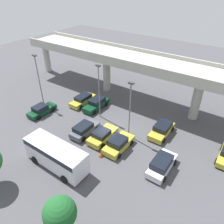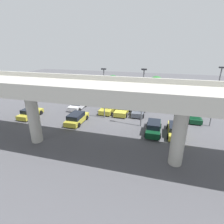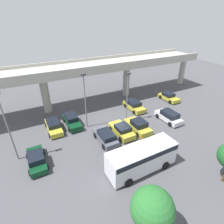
# 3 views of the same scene
# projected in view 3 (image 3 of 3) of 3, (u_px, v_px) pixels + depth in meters

# --- Properties ---
(ground_plane) EXTENTS (102.37, 102.37, 0.00)m
(ground_plane) POSITION_uv_depth(u_px,v_px,m) (118.00, 130.00, 25.78)
(ground_plane) COLOR #4C4C51
(highway_overpass) EXTENTS (49.08, 6.51, 7.78)m
(highway_overpass) POSITION_uv_depth(u_px,v_px,m) (89.00, 70.00, 30.91)
(highway_overpass) COLOR #ADAAA0
(highway_overpass) RESTS_ON ground_plane
(parked_car_0) EXTENTS (2.01, 4.49, 1.49)m
(parked_car_0) POSITION_uv_depth(u_px,v_px,m) (37.00, 159.00, 19.47)
(parked_car_0) COLOR #0C381E
(parked_car_0) RESTS_ON ground_plane
(parked_car_1) EXTENTS (2.03, 4.83, 1.46)m
(parked_car_1) POSITION_uv_depth(u_px,v_px,m) (54.00, 126.00, 25.39)
(parked_car_1) COLOR gold
(parked_car_1) RESTS_ON ground_plane
(parked_car_2) EXTENTS (2.02, 4.85, 1.63)m
(parked_car_2) POSITION_uv_depth(u_px,v_px,m) (72.00, 121.00, 26.59)
(parked_car_2) COLOR #0C381E
(parked_car_2) RESTS_ON ground_plane
(parked_car_3) EXTENTS (2.09, 4.38, 1.55)m
(parked_car_3) POSITION_uv_depth(u_px,v_px,m) (106.00, 137.00, 23.03)
(parked_car_3) COLOR #515660
(parked_car_3) RESTS_ON ground_plane
(parked_car_4) EXTENTS (2.20, 4.48, 1.53)m
(parked_car_4) POSITION_uv_depth(u_px,v_px,m) (122.00, 130.00, 24.48)
(parked_car_4) COLOR gold
(parked_car_4) RESTS_ON ground_plane
(parked_car_5) EXTENTS (2.25, 4.56, 1.65)m
(parked_car_5) POSITION_uv_depth(u_px,v_px,m) (138.00, 126.00, 25.38)
(parked_car_5) COLOR gold
(parked_car_5) RESTS_ON ground_plane
(parked_car_6) EXTENTS (2.20, 4.68, 1.54)m
(parked_car_6) POSITION_uv_depth(u_px,v_px,m) (134.00, 105.00, 31.14)
(parked_car_6) COLOR gold
(parked_car_6) RESTS_ON ground_plane
(parked_car_7) EXTENTS (2.12, 4.60, 1.67)m
(parked_car_7) POSITION_uv_depth(u_px,v_px,m) (169.00, 116.00, 27.63)
(parked_car_7) COLOR silver
(parked_car_7) RESTS_ON ground_plane
(parked_car_8) EXTENTS (2.14, 4.34, 1.46)m
(parked_car_8) POSITION_uv_depth(u_px,v_px,m) (169.00, 97.00, 34.57)
(parked_car_8) COLOR gold
(parked_car_8) RESTS_ON ground_plane
(shuttle_bus) EXTENTS (7.67, 2.76, 2.89)m
(shuttle_bus) POSITION_uv_depth(u_px,v_px,m) (142.00, 157.00, 18.37)
(shuttle_bus) COLOR silver
(shuttle_bus) RESTS_ON ground_plane
(lamp_post_near_aisle) EXTENTS (0.70, 0.35, 7.85)m
(lamp_post_near_aisle) POSITION_uv_depth(u_px,v_px,m) (127.00, 95.00, 25.61)
(lamp_post_near_aisle) COLOR slate
(lamp_post_near_aisle) RESTS_ON ground_plane
(lamp_post_mid_lot) EXTENTS (0.70, 0.35, 8.41)m
(lamp_post_mid_lot) POSITION_uv_depth(u_px,v_px,m) (6.00, 124.00, 18.16)
(lamp_post_mid_lot) COLOR slate
(lamp_post_mid_lot) RESTS_ON ground_plane
(lamp_post_by_overpass) EXTENTS (0.70, 0.35, 8.17)m
(lamp_post_by_overpass) POSITION_uv_depth(u_px,v_px,m) (85.00, 98.00, 24.23)
(lamp_post_by_overpass) COLOR slate
(lamp_post_by_overpass) RESTS_ON ground_plane
(tree_front_left) EXTENTS (3.09, 3.09, 4.74)m
(tree_front_left) POSITION_uv_depth(u_px,v_px,m) (152.00, 209.00, 11.92)
(tree_front_left) COLOR brown
(tree_front_left) RESTS_ON ground_plane
(traffic_cone) EXTENTS (0.44, 0.44, 0.70)m
(traffic_cone) POSITION_uv_depth(u_px,v_px,m) (143.00, 139.00, 23.38)
(traffic_cone) COLOR black
(traffic_cone) RESTS_ON ground_plane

